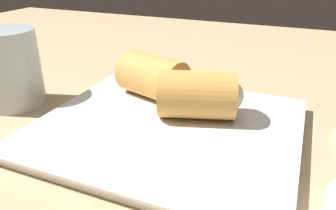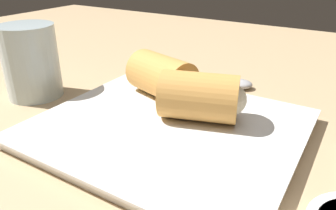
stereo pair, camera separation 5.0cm
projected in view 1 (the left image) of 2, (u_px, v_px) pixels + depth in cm
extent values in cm
cube|color=tan|center=(192.00, 159.00, 35.02)|extent=(180.00, 140.00, 2.00)
cube|color=white|center=(168.00, 130.00, 37.62)|extent=(27.53, 24.42, 1.20)
cube|color=white|center=(168.00, 124.00, 37.31)|extent=(28.63, 25.39, 0.30)
cylinder|color=#D19347|center=(153.00, 77.00, 42.92)|extent=(9.93, 7.84, 5.55)
sphere|color=#56843D|center=(174.00, 83.00, 40.88)|extent=(3.61, 3.61, 3.61)
cylinder|color=#D19347|center=(197.00, 95.00, 37.52)|extent=(9.97, 7.95, 5.55)
sphere|color=beige|center=(228.00, 96.00, 37.24)|extent=(3.61, 3.61, 3.61)
cylinder|color=#B2B2B7|center=(163.00, 81.00, 52.56)|extent=(9.69, 3.72, 0.50)
ellipsoid|color=#B2B2B7|center=(223.00, 81.00, 51.75)|extent=(4.71, 4.14, 1.36)
cylinder|color=silver|center=(11.00, 68.00, 43.27)|extent=(7.66, 7.66, 10.28)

